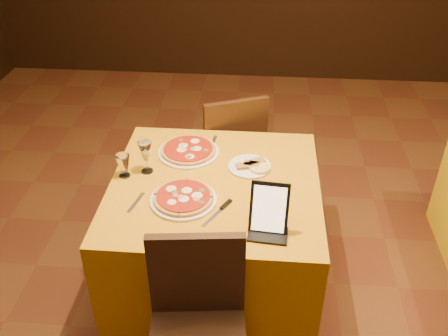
# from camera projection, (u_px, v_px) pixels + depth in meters

# --- Properties ---
(main_table) EXTENTS (1.10, 1.10, 0.75)m
(main_table) POSITION_uv_depth(u_px,v_px,m) (216.00, 236.00, 2.83)
(main_table) COLOR #CA880C
(main_table) RESTS_ON floor
(chair_main_far) EXTENTS (0.57, 0.57, 0.91)m
(chair_main_far) POSITION_uv_depth(u_px,v_px,m) (227.00, 148.00, 3.46)
(chair_main_far) COLOR black
(chair_main_far) RESTS_ON floor
(pizza_near) EXTENTS (0.34, 0.34, 0.03)m
(pizza_near) POSITION_uv_depth(u_px,v_px,m) (183.00, 198.00, 2.49)
(pizza_near) COLOR white
(pizza_near) RESTS_ON main_table
(pizza_far) EXTENTS (0.35, 0.35, 0.03)m
(pizza_far) POSITION_uv_depth(u_px,v_px,m) (188.00, 151.00, 2.85)
(pizza_far) COLOR white
(pizza_far) RESTS_ON main_table
(cutlet_dish) EXTENTS (0.24, 0.24, 0.03)m
(cutlet_dish) POSITION_uv_depth(u_px,v_px,m) (250.00, 166.00, 2.73)
(cutlet_dish) COLOR white
(cutlet_dish) RESTS_ON main_table
(wine_glass) EXTENTS (0.09, 0.09, 0.19)m
(wine_glass) POSITION_uv_depth(u_px,v_px,m) (146.00, 157.00, 2.66)
(wine_glass) COLOR #F5E38B
(wine_glass) RESTS_ON main_table
(water_glass) EXTENTS (0.08, 0.08, 0.13)m
(water_glass) POSITION_uv_depth(u_px,v_px,m) (124.00, 166.00, 2.64)
(water_glass) COLOR white
(water_glass) RESTS_ON main_table
(tablet) EXTENTS (0.19, 0.11, 0.23)m
(tablet) POSITION_uv_depth(u_px,v_px,m) (269.00, 208.00, 2.26)
(tablet) COLOR black
(tablet) RESTS_ON main_table
(knife) EXTENTS (0.12, 0.20, 0.01)m
(knife) POSITION_uv_depth(u_px,v_px,m) (216.00, 214.00, 2.40)
(knife) COLOR silver
(knife) RESTS_ON main_table
(fork_near) EXTENTS (0.06, 0.17, 0.01)m
(fork_near) POSITION_uv_depth(u_px,v_px,m) (136.00, 203.00, 2.48)
(fork_near) COLOR #A8A8AE
(fork_near) RESTS_ON main_table
(fork_far) EXTENTS (0.04, 0.18, 0.01)m
(fork_far) POSITION_uv_depth(u_px,v_px,m) (213.00, 143.00, 2.95)
(fork_far) COLOR #A3A3A9
(fork_far) RESTS_ON main_table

